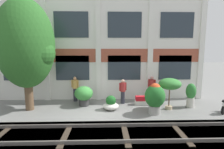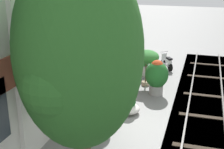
{
  "view_description": "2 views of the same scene",
  "coord_description": "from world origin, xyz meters",
  "px_view_note": "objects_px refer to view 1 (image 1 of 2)",
  "views": [
    {
      "loc": [
        0.55,
        -9.13,
        3.47
      ],
      "look_at": [
        0.9,
        1.69,
        1.95
      ],
      "focal_mm": 28.0,
      "sensor_mm": 36.0,
      "label": 1
    },
    {
      "loc": [
        -10.69,
        -1.98,
        5.77
      ],
      "look_at": [
        0.85,
        1.51,
        1.61
      ],
      "focal_mm": 50.0,
      "sensor_mm": 36.0,
      "label": 2
    }
  ],
  "objects_px": {
    "broadleaf_tree": "(26,46)",
    "potted_plant_stone_basin": "(155,97)",
    "resident_near_plants": "(152,88)",
    "potted_plant_fluted_column": "(191,94)",
    "resident_watching_tracks": "(75,88)",
    "potted_plant_square_trough": "(142,101)",
    "potted_plant_low_pan": "(170,85)",
    "resident_by_doorway": "(123,91)",
    "potted_plant_glazed_jar": "(84,94)",
    "potted_plant_wide_bowl": "(111,104)"
  },
  "relations": [
    {
      "from": "broadleaf_tree",
      "to": "potted_plant_square_trough",
      "type": "relative_size",
      "value": 6.32
    },
    {
      "from": "broadleaf_tree",
      "to": "potted_plant_stone_basin",
      "type": "xyz_separation_m",
      "value": [
        7.13,
        -0.88,
        -2.75
      ]
    },
    {
      "from": "potted_plant_glazed_jar",
      "to": "potted_plant_wide_bowl",
      "type": "relative_size",
      "value": 1.33
    },
    {
      "from": "broadleaf_tree",
      "to": "resident_by_doorway",
      "type": "relative_size",
      "value": 3.94
    },
    {
      "from": "potted_plant_wide_bowl",
      "to": "resident_near_plants",
      "type": "xyz_separation_m",
      "value": [
        2.85,
        1.71,
        0.59
      ]
    },
    {
      "from": "broadleaf_tree",
      "to": "potted_plant_stone_basin",
      "type": "height_order",
      "value": "broadleaf_tree"
    },
    {
      "from": "potted_plant_square_trough",
      "to": "potted_plant_wide_bowl",
      "type": "xyz_separation_m",
      "value": [
        -2.04,
        -0.88,
        0.07
      ]
    },
    {
      "from": "broadleaf_tree",
      "to": "potted_plant_fluted_column",
      "type": "height_order",
      "value": "broadleaf_tree"
    },
    {
      "from": "resident_by_doorway",
      "to": "potted_plant_stone_basin",
      "type": "bearing_deg",
      "value": 17.27
    },
    {
      "from": "potted_plant_fluted_column",
      "to": "resident_by_doorway",
      "type": "bearing_deg",
      "value": 168.04
    },
    {
      "from": "broadleaf_tree",
      "to": "resident_watching_tracks",
      "type": "xyz_separation_m",
      "value": [
        2.37,
        1.65,
        -2.8
      ]
    },
    {
      "from": "potted_plant_fluted_column",
      "to": "resident_watching_tracks",
      "type": "xyz_separation_m",
      "value": [
        -7.27,
        1.49,
        0.06
      ]
    },
    {
      "from": "potted_plant_glazed_jar",
      "to": "resident_watching_tracks",
      "type": "bearing_deg",
      "value": 125.28
    },
    {
      "from": "broadleaf_tree",
      "to": "potted_plant_square_trough",
      "type": "bearing_deg",
      "value": 6.32
    },
    {
      "from": "potted_plant_stone_basin",
      "to": "resident_by_doorway",
      "type": "xyz_separation_m",
      "value": [
        -1.57,
        1.91,
        -0.1
      ]
    },
    {
      "from": "potted_plant_stone_basin",
      "to": "resident_near_plants",
      "type": "relative_size",
      "value": 1.0
    },
    {
      "from": "broadleaf_tree",
      "to": "potted_plant_wide_bowl",
      "type": "xyz_separation_m",
      "value": [
        4.76,
        -0.13,
        -3.38
      ]
    },
    {
      "from": "potted_plant_wide_bowl",
      "to": "resident_watching_tracks",
      "type": "height_order",
      "value": "resident_watching_tracks"
    },
    {
      "from": "potted_plant_fluted_column",
      "to": "resident_watching_tracks",
      "type": "height_order",
      "value": "resident_watching_tracks"
    },
    {
      "from": "potted_plant_stone_basin",
      "to": "resident_near_plants",
      "type": "xyz_separation_m",
      "value": [
        0.47,
        2.47,
        -0.04
      ]
    },
    {
      "from": "resident_by_doorway",
      "to": "potted_plant_low_pan",
      "type": "bearing_deg",
      "value": 43.42
    },
    {
      "from": "potted_plant_stone_basin",
      "to": "potted_plant_low_pan",
      "type": "height_order",
      "value": "potted_plant_low_pan"
    },
    {
      "from": "broadleaf_tree",
      "to": "potted_plant_fluted_column",
      "type": "bearing_deg",
      "value": 0.98
    },
    {
      "from": "potted_plant_stone_basin",
      "to": "potted_plant_fluted_column",
      "type": "xyz_separation_m",
      "value": [
        2.5,
        1.05,
        -0.11
      ]
    },
    {
      "from": "potted_plant_glazed_jar",
      "to": "potted_plant_fluted_column",
      "type": "height_order",
      "value": "potted_plant_fluted_column"
    },
    {
      "from": "resident_near_plants",
      "to": "potted_plant_wide_bowl",
      "type": "bearing_deg",
      "value": -27.97
    },
    {
      "from": "potted_plant_stone_basin",
      "to": "potted_plant_square_trough",
      "type": "bearing_deg",
      "value": 101.68
    },
    {
      "from": "potted_plant_glazed_jar",
      "to": "resident_by_doorway",
      "type": "bearing_deg",
      "value": 8.7
    },
    {
      "from": "potted_plant_glazed_jar",
      "to": "potted_plant_fluted_column",
      "type": "xyz_separation_m",
      "value": [
        6.56,
        -0.48,
        0.13
      ]
    },
    {
      "from": "potted_plant_stone_basin",
      "to": "resident_near_plants",
      "type": "height_order",
      "value": "resident_near_plants"
    },
    {
      "from": "potted_plant_low_pan",
      "to": "resident_by_doorway",
      "type": "bearing_deg",
      "value": 155.56
    },
    {
      "from": "resident_watching_tracks",
      "to": "resident_by_doorway",
      "type": "bearing_deg",
      "value": 91.91
    },
    {
      "from": "resident_by_doorway",
      "to": "resident_watching_tracks",
      "type": "relative_size",
      "value": 0.95
    },
    {
      "from": "potted_plant_low_pan",
      "to": "resident_by_doorway",
      "type": "relative_size",
      "value": 1.16
    },
    {
      "from": "resident_watching_tracks",
      "to": "resident_near_plants",
      "type": "bearing_deg",
      "value": 102.24
    },
    {
      "from": "potted_plant_stone_basin",
      "to": "potted_plant_square_trough",
      "type": "distance_m",
      "value": 1.81
    },
    {
      "from": "potted_plant_low_pan",
      "to": "resident_near_plants",
      "type": "bearing_deg",
      "value": 108.54
    },
    {
      "from": "potted_plant_low_pan",
      "to": "resident_watching_tracks",
      "type": "relative_size",
      "value": 1.1
    },
    {
      "from": "potted_plant_fluted_column",
      "to": "potted_plant_stone_basin",
      "type": "bearing_deg",
      "value": -157.29
    },
    {
      "from": "potted_plant_square_trough",
      "to": "potted_plant_low_pan",
      "type": "distance_m",
      "value": 2.07
    },
    {
      "from": "potted_plant_square_trough",
      "to": "resident_by_doorway",
      "type": "bearing_deg",
      "value": 167.45
    },
    {
      "from": "broadleaf_tree",
      "to": "resident_by_doorway",
      "type": "height_order",
      "value": "broadleaf_tree"
    },
    {
      "from": "broadleaf_tree",
      "to": "resident_near_plants",
      "type": "xyz_separation_m",
      "value": [
        7.6,
        1.59,
        -2.79
      ]
    },
    {
      "from": "resident_by_doorway",
      "to": "potted_plant_glazed_jar",
      "type": "bearing_deg",
      "value": -103.45
    },
    {
      "from": "resident_watching_tracks",
      "to": "potted_plant_fluted_column",
      "type": "bearing_deg",
      "value": 91.41
    },
    {
      "from": "potted_plant_glazed_jar",
      "to": "potted_plant_wide_bowl",
      "type": "height_order",
      "value": "potted_plant_glazed_jar"
    },
    {
      "from": "potted_plant_glazed_jar",
      "to": "resident_by_doorway",
      "type": "xyz_separation_m",
      "value": [
        2.48,
        0.38,
        0.14
      ]
    },
    {
      "from": "potted_plant_wide_bowl",
      "to": "potted_plant_square_trough",
      "type": "bearing_deg",
      "value": 23.31
    },
    {
      "from": "potted_plant_wide_bowl",
      "to": "broadleaf_tree",
      "type": "bearing_deg",
      "value": 178.48
    },
    {
      "from": "resident_near_plants",
      "to": "broadleaf_tree",
      "type": "bearing_deg",
      "value": -47.2
    }
  ]
}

